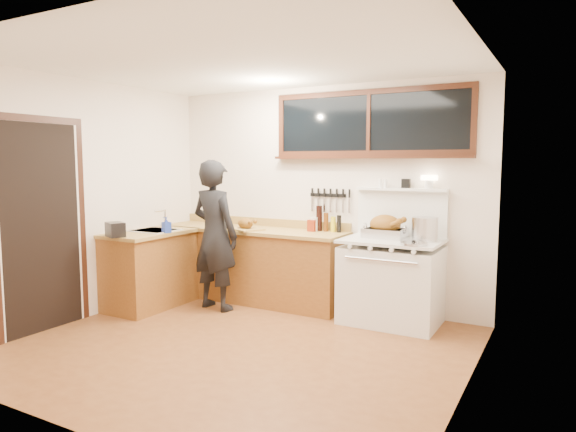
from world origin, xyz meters
The scene contains 20 objects.
ground_plane centered at (0.00, 0.00, -0.01)m, with size 4.00×3.50×0.02m, color brown.
room_shell centered at (0.00, 0.00, 1.65)m, with size 4.10×3.60×2.65m.
counter_back centered at (-0.80, 1.45, 0.45)m, with size 2.44×0.64×1.00m.
counter_left centered at (-1.70, 0.62, 0.45)m, with size 0.64×1.09×0.90m.
sink_unit centered at (-1.68, 0.70, 0.85)m, with size 0.50×0.45×0.37m.
vintage_stove centered at (1.00, 1.41, 0.47)m, with size 1.02×0.74×1.57m.
back_window centered at (0.60, 1.72, 2.06)m, with size 2.32×0.13×0.77m.
left_doorway centered at (-1.99, -0.55, 1.09)m, with size 0.02×1.04×2.17m.
knife_strip centered at (0.12, 1.73, 1.31)m, with size 0.52×0.03×0.28m.
man centered at (-0.96, 0.92, 0.87)m, with size 0.68×0.49×1.74m.
soap_bottle centered at (-1.43, 0.63, 0.99)m, with size 0.10×0.10×0.18m.
toaster centered at (-1.70, 0.12, 0.98)m, with size 0.27×0.24×0.16m.
cutting_board centered at (-0.78, 1.30, 0.95)m, with size 0.50×0.45×0.14m.
roast_turkey centered at (0.89, 1.50, 1.00)m, with size 0.47×0.34×0.25m.
stockpot centered at (1.32, 1.47, 1.02)m, with size 0.34×0.34×0.25m.
saucepan centered at (1.01, 1.62, 0.96)m, with size 0.19×0.28×0.11m.
pot_lid centered at (1.29, 1.17, 0.91)m, with size 0.32×0.32×0.04m.
coffee_tin centered at (-0.02, 1.55, 0.97)m, with size 0.10×0.08×0.14m.
pitcher centered at (-0.01, 1.58, 0.98)m, with size 0.11×0.11×0.16m.
bottle_cluster centered at (0.13, 1.63, 1.02)m, with size 0.32×0.07×0.30m.
Camera 1 is at (2.64, -3.81, 1.71)m, focal length 32.00 mm.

